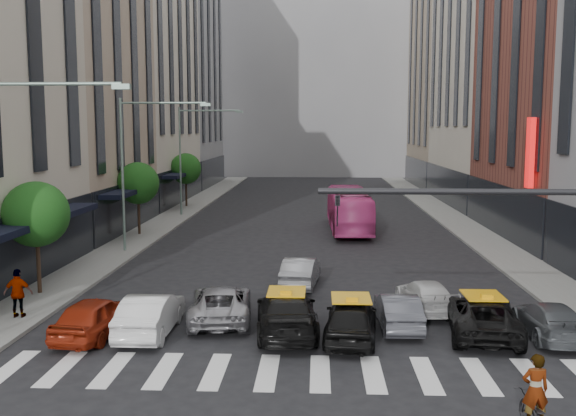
# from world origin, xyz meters

# --- Properties ---
(ground) EXTENTS (160.00, 160.00, 0.00)m
(ground) POSITION_xyz_m (0.00, 0.00, 0.00)
(ground) COLOR black
(ground) RESTS_ON ground
(sidewalk_left) EXTENTS (3.00, 96.00, 0.15)m
(sidewalk_left) POSITION_xyz_m (-11.50, 30.00, 0.07)
(sidewalk_left) COLOR slate
(sidewalk_left) RESTS_ON ground
(sidewalk_right) EXTENTS (3.00, 96.00, 0.15)m
(sidewalk_right) POSITION_xyz_m (11.50, 30.00, 0.07)
(sidewalk_right) COLOR slate
(sidewalk_right) RESTS_ON ground
(building_left_b) EXTENTS (8.00, 16.00, 24.00)m
(building_left_b) POSITION_xyz_m (-17.00, 28.00, 12.00)
(building_left_b) COLOR tan
(building_left_b) RESTS_ON ground
(building_left_c) EXTENTS (8.00, 20.00, 36.00)m
(building_left_c) POSITION_xyz_m (-17.00, 46.00, 18.00)
(building_left_c) COLOR beige
(building_left_c) RESTS_ON ground
(building_left_d) EXTENTS (8.00, 18.00, 30.00)m
(building_left_d) POSITION_xyz_m (-17.00, 65.00, 15.00)
(building_left_d) COLOR gray
(building_left_d) RESTS_ON ground
(building_right_b) EXTENTS (8.00, 18.00, 26.00)m
(building_right_b) POSITION_xyz_m (17.00, 27.00, 13.00)
(building_right_b) COLOR brown
(building_right_b) RESTS_ON ground
(building_right_d) EXTENTS (8.00, 18.00, 28.00)m
(building_right_d) POSITION_xyz_m (17.00, 65.00, 14.00)
(building_right_d) COLOR tan
(building_right_d) RESTS_ON ground
(building_far) EXTENTS (30.00, 10.00, 36.00)m
(building_far) POSITION_xyz_m (0.00, 85.00, 18.00)
(building_far) COLOR gray
(building_far) RESTS_ON ground
(tree_near) EXTENTS (2.88, 2.88, 4.95)m
(tree_near) POSITION_xyz_m (-11.80, 10.00, 3.65)
(tree_near) COLOR black
(tree_near) RESTS_ON sidewalk_left
(tree_mid) EXTENTS (2.88, 2.88, 4.95)m
(tree_mid) POSITION_xyz_m (-11.80, 26.00, 3.65)
(tree_mid) COLOR black
(tree_mid) RESTS_ON sidewalk_left
(tree_far) EXTENTS (2.88, 2.88, 4.95)m
(tree_far) POSITION_xyz_m (-11.80, 42.00, 3.65)
(tree_far) COLOR black
(tree_far) RESTS_ON sidewalk_left
(streetlamp_near) EXTENTS (5.38, 0.25, 9.00)m
(streetlamp_near) POSITION_xyz_m (-10.04, 4.00, 5.90)
(streetlamp_near) COLOR gray
(streetlamp_near) RESTS_ON sidewalk_left
(streetlamp_mid) EXTENTS (5.38, 0.25, 9.00)m
(streetlamp_mid) POSITION_xyz_m (-10.04, 20.00, 5.90)
(streetlamp_mid) COLOR gray
(streetlamp_mid) RESTS_ON sidewalk_left
(streetlamp_far) EXTENTS (5.38, 0.25, 9.00)m
(streetlamp_far) POSITION_xyz_m (-10.04, 36.00, 5.90)
(streetlamp_far) COLOR gray
(streetlamp_far) RESTS_ON sidewalk_left
(liberty_sign) EXTENTS (0.30, 0.70, 4.00)m
(liberty_sign) POSITION_xyz_m (12.60, 20.00, 6.00)
(liberty_sign) COLOR red
(liberty_sign) RESTS_ON ground
(car_red) EXTENTS (2.24, 4.46, 1.46)m
(car_red) POSITION_xyz_m (-7.40, 4.58, 0.73)
(car_red) COLOR maroon
(car_red) RESTS_ON ground
(car_white_front) EXTENTS (1.59, 4.52, 1.49)m
(car_white_front) POSITION_xyz_m (-5.50, 4.96, 0.74)
(car_white_front) COLOR silver
(car_white_front) RESTS_ON ground
(car_silver) EXTENTS (2.80, 5.18, 1.38)m
(car_silver) POSITION_xyz_m (-3.22, 6.72, 0.69)
(car_silver) COLOR gray
(car_silver) RESTS_ON ground
(taxi_left) EXTENTS (2.57, 5.45, 1.54)m
(taxi_left) POSITION_xyz_m (-0.60, 5.23, 0.77)
(taxi_left) COLOR black
(taxi_left) RESTS_ON ground
(taxi_center) EXTENTS (2.18, 4.54, 1.50)m
(taxi_center) POSITION_xyz_m (1.68, 4.60, 0.75)
(taxi_center) COLOR black
(taxi_center) RESTS_ON ground
(car_grey_mid) EXTENTS (1.49, 4.01, 1.31)m
(car_grey_mid) POSITION_xyz_m (3.51, 6.12, 0.65)
(car_grey_mid) COLOR #46484F
(car_grey_mid) RESTS_ON ground
(taxi_right) EXTENTS (2.96, 5.37, 1.42)m
(taxi_right) POSITION_xyz_m (6.43, 5.43, 0.71)
(taxi_right) COLOR black
(taxi_right) RESTS_ON ground
(car_grey_curb) EXTENTS (1.88, 4.41, 1.27)m
(car_grey_curb) POSITION_xyz_m (8.74, 5.25, 0.63)
(car_grey_curb) COLOR #484C50
(car_grey_curb) RESTS_ON ground
(car_row2_left) EXTENTS (1.92, 4.37, 1.40)m
(car_row2_left) POSITION_xyz_m (-0.28, 12.30, 0.70)
(car_row2_left) COLOR gray
(car_row2_left) RESTS_ON ground
(car_row2_right) EXTENTS (2.20, 4.44, 1.24)m
(car_row2_right) POSITION_xyz_m (4.91, 8.49, 0.62)
(car_row2_right) COLOR silver
(car_row2_right) RESTS_ON ground
(bus) EXTENTS (2.91, 11.12, 3.08)m
(bus) POSITION_xyz_m (2.76, 28.83, 1.54)
(bus) COLOR #C83A80
(bus) RESTS_ON ground
(motorcycle) EXTENTS (0.75, 1.93, 1.00)m
(motorcycle) POSITION_xyz_m (5.75, -2.21, 0.50)
(motorcycle) COLOR black
(motorcycle) RESTS_ON ground
(rider) EXTENTS (0.67, 0.46, 1.79)m
(rider) POSITION_xyz_m (5.75, -2.21, 1.89)
(rider) COLOR gray
(rider) RESTS_ON motorcycle
(pedestrian_far) EXTENTS (1.13, 0.52, 1.89)m
(pedestrian_far) POSITION_xyz_m (-10.98, 6.30, 1.09)
(pedestrian_far) COLOR gray
(pedestrian_far) RESTS_ON sidewalk_left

